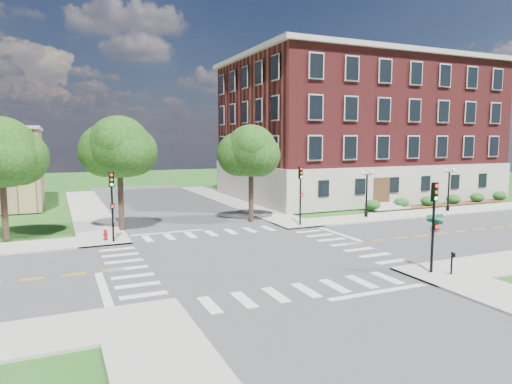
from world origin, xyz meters
name	(u,v)px	position (x,y,z in m)	size (l,w,h in m)	color
ground	(248,255)	(0.00, 0.00, 0.00)	(160.00, 160.00, 0.00)	#204D15
road_ew	(248,255)	(0.00, 0.00, 0.01)	(90.00, 12.00, 0.01)	#3D3D3F
road_ns	(248,255)	(0.00, 0.00, 0.01)	(12.00, 90.00, 0.01)	#3D3D3F
sidewalk_ne	(325,206)	(15.38, 15.38, 0.06)	(34.00, 34.00, 0.12)	#9E9B93
crosswalk_east	(345,245)	(7.20, 0.00, 0.00)	(2.20, 10.20, 0.02)	silver
stop_bar_east	(339,234)	(8.80, 3.00, 0.00)	(0.40, 5.50, 0.00)	silver
main_building	(356,130)	(24.00, 21.99, 8.34)	(30.60, 22.40, 16.50)	#BDB6A7
shrub_row	(441,206)	(27.00, 10.80, 0.00)	(18.00, 2.00, 1.30)	#18481A
tree_b	(1,153)	(-14.02, 10.26, 6.23)	(4.92, 4.92, 8.60)	#322319
tree_c	(119,147)	(-6.11, 10.74, 6.54)	(4.76, 4.76, 8.83)	#322319
tree_d	(251,151)	(4.74, 10.51, 6.13)	(4.47, 4.47, 8.28)	#322319
traffic_signal_se	(434,215)	(7.38, -7.64, 3.19)	(0.35, 0.39, 4.80)	black
traffic_signal_ne	(301,188)	(7.64, 6.98, 3.19)	(0.36, 0.41, 4.80)	black
traffic_signal_nw	(112,198)	(-7.20, 6.74, 3.19)	(0.36, 0.41, 4.80)	black
twin_lamp_west	(367,191)	(15.09, 8.03, 2.52)	(1.36, 0.36, 4.23)	black
twin_lamp_east	(449,187)	(24.60, 7.59, 2.52)	(1.36, 0.36, 4.23)	black
street_sign_pole	(434,232)	(7.50, -7.61, 2.31)	(1.10, 1.10, 3.10)	gray
push_button_post	(452,262)	(8.06, -8.36, 0.80)	(0.14, 0.21, 1.20)	black
fire_hydrant	(106,235)	(-7.64, 7.50, 0.46)	(0.35, 0.35, 0.75)	maroon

